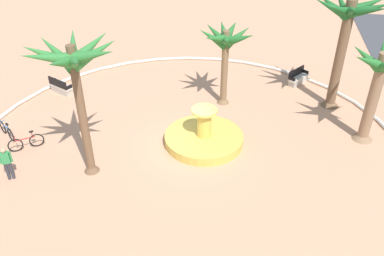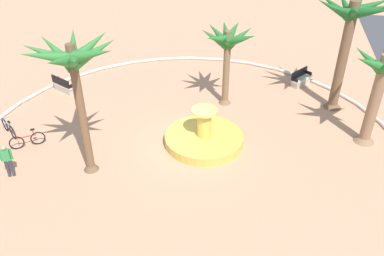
{
  "view_description": "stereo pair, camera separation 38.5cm",
  "coord_description": "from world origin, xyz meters",
  "px_view_note": "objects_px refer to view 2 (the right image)",
  "views": [
    {
      "loc": [
        16.01,
        3.22,
        11.77
      ],
      "look_at": [
        -0.13,
        0.24,
        1.0
      ],
      "focal_mm": 37.48,
      "sensor_mm": 36.0,
      "label": 1
    },
    {
      "loc": [
        15.94,
        3.6,
        11.77
      ],
      "look_at": [
        -0.13,
        0.24,
        1.0
      ],
      "focal_mm": 37.48,
      "sensor_mm": 36.0,
      "label": 2
    }
  ],
  "objects_px": {
    "bench_east": "(301,80)",
    "palm_tree_near_fountain": "(350,27)",
    "bicycle_by_lamppost": "(27,140)",
    "palm_tree_far_side": "(73,67)",
    "palm_tree_by_curb": "(228,44)",
    "person_cyclist_helmet": "(7,159)",
    "fountain": "(204,138)",
    "bicycle_red_frame": "(9,128)",
    "bench_west": "(64,87)",
    "palm_tree_mid_plaza": "(381,82)"
  },
  "relations": [
    {
      "from": "bench_east",
      "to": "bicycle_red_frame",
      "type": "xyz_separation_m",
      "value": [
        8.89,
        -14.95,
        0.04
      ]
    },
    {
      "from": "bench_east",
      "to": "bicycle_red_frame",
      "type": "height_order",
      "value": "bench_east"
    },
    {
      "from": "palm_tree_far_side",
      "to": "bench_east",
      "type": "bearing_deg",
      "value": 138.26
    },
    {
      "from": "palm_tree_by_curb",
      "to": "person_cyclist_helmet",
      "type": "relative_size",
      "value": 2.78
    },
    {
      "from": "palm_tree_near_fountain",
      "to": "palm_tree_by_curb",
      "type": "xyz_separation_m",
      "value": [
        0.76,
        -6.18,
        -1.12
      ]
    },
    {
      "from": "palm_tree_near_fountain",
      "to": "bicycle_by_lamppost",
      "type": "height_order",
      "value": "palm_tree_near_fountain"
    },
    {
      "from": "palm_tree_near_fountain",
      "to": "person_cyclist_helmet",
      "type": "relative_size",
      "value": 3.81
    },
    {
      "from": "palm_tree_mid_plaza",
      "to": "palm_tree_far_side",
      "type": "height_order",
      "value": "palm_tree_far_side"
    },
    {
      "from": "palm_tree_by_curb",
      "to": "person_cyclist_helmet",
      "type": "distance_m",
      "value": 12.43
    },
    {
      "from": "bicycle_red_frame",
      "to": "person_cyclist_helmet",
      "type": "distance_m",
      "value": 3.67
    },
    {
      "from": "palm_tree_far_side",
      "to": "bench_west",
      "type": "bearing_deg",
      "value": -145.17
    },
    {
      "from": "palm_tree_by_curb",
      "to": "bicycle_red_frame",
      "type": "xyz_separation_m",
      "value": [
        5.6,
        -10.55,
        -3.31
      ]
    },
    {
      "from": "palm_tree_mid_plaza",
      "to": "bicycle_by_lamppost",
      "type": "xyz_separation_m",
      "value": [
        3.9,
        -16.47,
        -3.0
      ]
    },
    {
      "from": "bench_east",
      "to": "bicycle_by_lamppost",
      "type": "bearing_deg",
      "value": -54.16
    },
    {
      "from": "bench_west",
      "to": "person_cyclist_helmet",
      "type": "xyz_separation_m",
      "value": [
        7.97,
        1.42,
        0.6
      ]
    },
    {
      "from": "palm_tree_far_side",
      "to": "bicycle_by_lamppost",
      "type": "bearing_deg",
      "value": -105.85
    },
    {
      "from": "palm_tree_near_fountain",
      "to": "bench_west",
      "type": "distance_m",
      "value": 16.8
    },
    {
      "from": "fountain",
      "to": "person_cyclist_helmet",
      "type": "xyz_separation_m",
      "value": [
        4.34,
        -8.05,
        0.65
      ]
    },
    {
      "from": "bicycle_by_lamppost",
      "to": "palm_tree_mid_plaza",
      "type": "bearing_deg",
      "value": 103.33
    },
    {
      "from": "palm_tree_near_fountain",
      "to": "palm_tree_mid_plaza",
      "type": "bearing_deg",
      "value": 21.6
    },
    {
      "from": "palm_tree_mid_plaza",
      "to": "bench_west",
      "type": "bearing_deg",
      "value": -96.05
    },
    {
      "from": "bench_east",
      "to": "palm_tree_near_fountain",
      "type": "bearing_deg",
      "value": 35.17
    },
    {
      "from": "bench_west",
      "to": "bicycle_red_frame",
      "type": "xyz_separation_m",
      "value": [
        4.96,
        -0.6,
        0.04
      ]
    },
    {
      "from": "palm_tree_mid_plaza",
      "to": "bicycle_by_lamppost",
      "type": "height_order",
      "value": "palm_tree_mid_plaza"
    },
    {
      "from": "bench_east",
      "to": "bicycle_red_frame",
      "type": "distance_m",
      "value": 17.39
    },
    {
      "from": "fountain",
      "to": "palm_tree_near_fountain",
      "type": "relative_size",
      "value": 0.62
    },
    {
      "from": "fountain",
      "to": "palm_tree_far_side",
      "type": "bearing_deg",
      "value": -55.92
    },
    {
      "from": "palm_tree_near_fountain",
      "to": "palm_tree_by_curb",
      "type": "relative_size",
      "value": 1.37
    },
    {
      "from": "palm_tree_by_curb",
      "to": "bicycle_red_frame",
      "type": "distance_m",
      "value": 12.39
    },
    {
      "from": "bench_east",
      "to": "palm_tree_far_side",
      "type": "bearing_deg",
      "value": -41.74
    },
    {
      "from": "bench_east",
      "to": "bicycle_by_lamppost",
      "type": "xyz_separation_m",
      "value": [
        9.68,
        -13.4,
        0.04
      ]
    },
    {
      "from": "bicycle_by_lamppost",
      "to": "palm_tree_far_side",
      "type": "bearing_deg",
      "value": 74.15
    },
    {
      "from": "palm_tree_near_fountain",
      "to": "bicycle_by_lamppost",
      "type": "bearing_deg",
      "value": -64.78
    },
    {
      "from": "palm_tree_far_side",
      "to": "bicycle_by_lamppost",
      "type": "xyz_separation_m",
      "value": [
        -1.08,
        -3.8,
        -4.8
      ]
    },
    {
      "from": "palm_tree_far_side",
      "to": "bicycle_red_frame",
      "type": "height_order",
      "value": "palm_tree_far_side"
    },
    {
      "from": "palm_tree_far_side",
      "to": "bicycle_red_frame",
      "type": "xyz_separation_m",
      "value": [
        -1.87,
        -5.35,
        -4.8
      ]
    },
    {
      "from": "palm_tree_by_curb",
      "to": "palm_tree_far_side",
      "type": "distance_m",
      "value": 9.22
    },
    {
      "from": "palm_tree_near_fountain",
      "to": "palm_tree_by_curb",
      "type": "height_order",
      "value": "palm_tree_near_fountain"
    },
    {
      "from": "fountain",
      "to": "person_cyclist_helmet",
      "type": "relative_size",
      "value": 2.35
    },
    {
      "from": "palm_tree_mid_plaza",
      "to": "person_cyclist_helmet",
      "type": "height_order",
      "value": "palm_tree_mid_plaza"
    },
    {
      "from": "palm_tree_far_side",
      "to": "fountain",
      "type": "bearing_deg",
      "value": 124.08
    },
    {
      "from": "palm_tree_far_side",
      "to": "bicycle_red_frame",
      "type": "bearing_deg",
      "value": -109.29
    },
    {
      "from": "bicycle_red_frame",
      "to": "bench_east",
      "type": "bearing_deg",
      "value": 120.74
    },
    {
      "from": "palm_tree_by_curb",
      "to": "bicycle_by_lamppost",
      "type": "height_order",
      "value": "palm_tree_by_curb"
    },
    {
      "from": "palm_tree_near_fountain",
      "to": "palm_tree_mid_plaza",
      "type": "height_order",
      "value": "palm_tree_near_fountain"
    },
    {
      "from": "fountain",
      "to": "palm_tree_mid_plaza",
      "type": "xyz_separation_m",
      "value": [
        -1.79,
        7.95,
        3.09
      ]
    },
    {
      "from": "bench_east",
      "to": "person_cyclist_helmet",
      "type": "relative_size",
      "value": 0.95
    },
    {
      "from": "palm_tree_far_side",
      "to": "bench_east",
      "type": "relative_size",
      "value": 4.0
    },
    {
      "from": "palm_tree_near_fountain",
      "to": "bicycle_by_lamppost",
      "type": "xyz_separation_m",
      "value": [
        7.15,
        -15.19,
        -4.42
      ]
    },
    {
      "from": "fountain",
      "to": "bench_west",
      "type": "relative_size",
      "value": 2.39
    }
  ]
}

